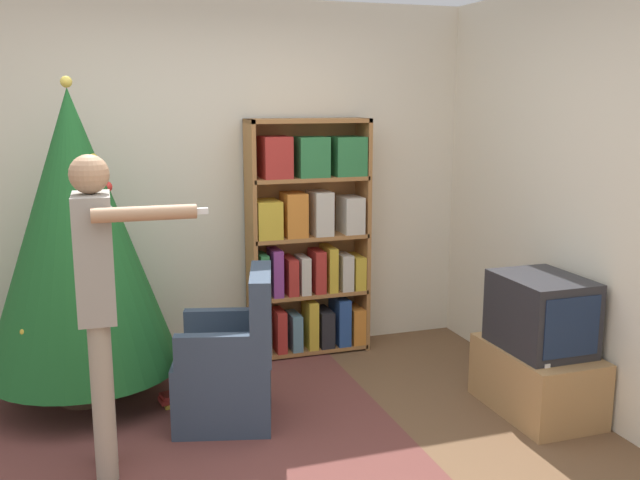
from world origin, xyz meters
TOP-DOWN VIEW (x-y plane):
  - wall_back at (0.00, 1.95)m, footprint 8.00×0.10m
  - wall_right at (2.11, 0.00)m, footprint 0.10×8.00m
  - area_rug at (-0.40, 0.56)m, footprint 2.62×2.17m
  - bookshelf at (0.79, 1.73)m, footprint 0.90×0.28m
  - tv_stand at (1.80, 0.27)m, footprint 0.49×0.78m
  - television at (1.80, 0.27)m, footprint 0.45×0.58m
  - game_remote at (1.65, 0.04)m, footprint 0.04×0.12m
  - christmas_tree at (-0.84, 1.34)m, footprint 1.20×1.20m
  - armchair at (-0.02, 0.75)m, footprint 0.69×0.69m
  - standing_person at (-0.74, 0.36)m, footprint 0.62×0.49m
  - book_pile_near_tree at (-0.31, 1.08)m, footprint 0.22×0.16m

SIDE VIEW (x-z plane):
  - area_rug at x=-0.40m, z-range 0.00..0.01m
  - book_pile_near_tree at x=-0.31m, z-range 0.00..0.07m
  - tv_stand at x=1.80m, z-range 0.00..0.41m
  - armchair at x=-0.02m, z-range -0.14..0.78m
  - game_remote at x=1.65m, z-range 0.41..0.43m
  - television at x=1.80m, z-range 0.41..0.86m
  - bookshelf at x=0.79m, z-range -0.01..1.75m
  - standing_person at x=-0.74m, z-range 0.15..1.80m
  - christmas_tree at x=-0.84m, z-range 0.07..2.11m
  - wall_back at x=0.00m, z-range 0.00..2.60m
  - wall_right at x=2.11m, z-range 0.00..2.60m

